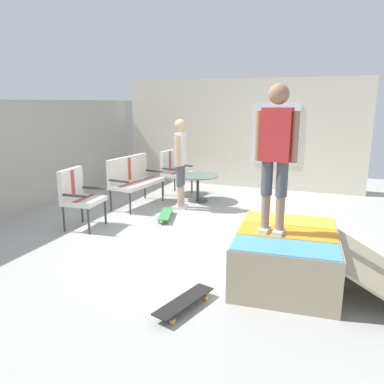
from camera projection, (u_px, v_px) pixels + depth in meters
The scene contains 12 objects.
ground_plane at pixel (214, 239), 6.04m from camera, with size 12.00×12.00×0.10m, color #A8A8A3.
back_wall_cinderblock at pixel (15, 157), 7.13m from camera, with size 9.00×0.20×2.15m.
house_facade at pixel (241, 134), 9.34m from camera, with size 0.23×6.00×2.66m.
skate_ramp at pixel (289, 257), 4.44m from camera, with size 1.58×2.07×0.63m.
patio_bench at pixel (133, 176), 7.68m from camera, with size 1.31×0.70×1.02m.
patio_chair_near_house at pixel (173, 168), 8.67m from camera, with size 0.68×0.62×1.02m.
patio_chair_by_wall at pixel (78, 193), 6.31m from camera, with size 0.66×0.59×1.02m.
patio_table at pixel (198, 183), 8.07m from camera, with size 0.90×0.90×0.57m.
person_watching at pixel (181, 157), 7.37m from camera, with size 0.48×0.27×1.79m.
person_skater at pixel (276, 149), 4.12m from camera, with size 0.26×0.48×1.68m.
skateboard_by_bench at pixel (166, 214), 6.90m from camera, with size 0.82×0.42×0.10m.
skateboard_spare at pixel (184, 302), 3.88m from camera, with size 0.82×0.42×0.10m.
Camera 1 is at (-5.45, -1.66, 2.11)m, focal length 34.85 mm.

